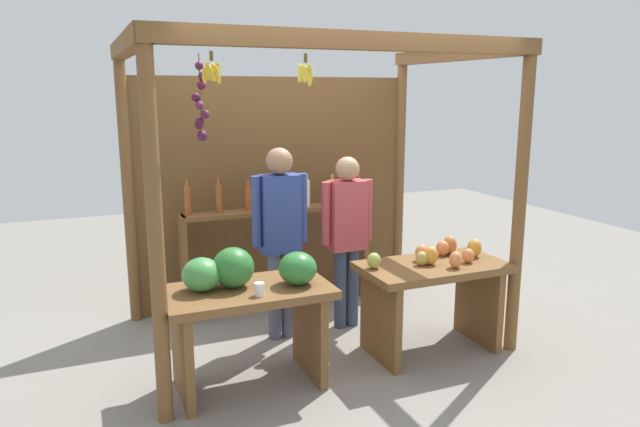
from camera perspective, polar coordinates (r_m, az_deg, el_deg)
name	(u,v)px	position (r m, az deg, el deg)	size (l,w,h in m)	color
ground_plane	(312,333)	(5.28, -0.80, -11.54)	(12.00, 12.00, 0.00)	gray
market_stall	(293,166)	(5.29, -2.69, 4.66)	(2.92, 1.97, 2.48)	brown
fruit_counter_left	(246,299)	(4.20, -7.17, -8.24)	(1.17, 0.64, 1.03)	brown
fruit_counter_right	(433,285)	(4.86, 10.95, -6.82)	(1.17, 0.64, 0.90)	brown
bottle_shelf_unit	(279,229)	(5.64, -3.97, -1.51)	(1.87, 0.22, 1.34)	brown
vendor_man	(280,226)	(4.90, -3.91, -1.23)	(0.48, 0.22, 1.65)	#535266
vendor_woman	(347,227)	(5.16, 2.64, -1.36)	(0.48, 0.21, 1.55)	#34435B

